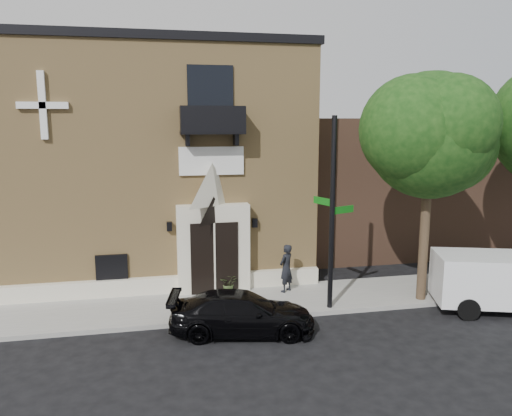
{
  "coord_description": "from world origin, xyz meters",
  "views": [
    {
      "loc": [
        -3.02,
        -14.72,
        6.31
      ],
      "look_at": [
        0.42,
        2.0,
        3.31
      ],
      "focal_mm": 35.0,
      "sensor_mm": 36.0,
      "label": 1
    }
  ],
  "objects_px": {
    "street_sign": "(332,214)",
    "fire_hydrant": "(447,289)",
    "dumpster": "(479,278)",
    "pedestrian_near": "(286,268)",
    "black_sedan": "(242,313)"
  },
  "relations": [
    {
      "from": "black_sedan",
      "to": "street_sign",
      "type": "height_order",
      "value": "street_sign"
    },
    {
      "from": "street_sign",
      "to": "fire_hydrant",
      "type": "relative_size",
      "value": 8.02
    },
    {
      "from": "fire_hydrant",
      "to": "dumpster",
      "type": "bearing_deg",
      "value": 8.69
    },
    {
      "from": "fire_hydrant",
      "to": "dumpster",
      "type": "relative_size",
      "value": 0.37
    },
    {
      "from": "street_sign",
      "to": "dumpster",
      "type": "xyz_separation_m",
      "value": [
        5.64,
        0.06,
        -2.55
      ]
    },
    {
      "from": "black_sedan",
      "to": "dumpster",
      "type": "relative_size",
      "value": 2.03
    },
    {
      "from": "street_sign",
      "to": "fire_hydrant",
      "type": "height_order",
      "value": "street_sign"
    },
    {
      "from": "pedestrian_near",
      "to": "black_sedan",
      "type": "bearing_deg",
      "value": 14.32
    },
    {
      "from": "dumpster",
      "to": "pedestrian_near",
      "type": "relative_size",
      "value": 1.21
    },
    {
      "from": "dumpster",
      "to": "street_sign",
      "type": "bearing_deg",
      "value": 164.29
    },
    {
      "from": "fire_hydrant",
      "to": "dumpster",
      "type": "height_order",
      "value": "dumpster"
    },
    {
      "from": "black_sedan",
      "to": "dumpster",
      "type": "distance_m",
      "value": 8.9
    },
    {
      "from": "dumpster",
      "to": "pedestrian_near",
      "type": "bearing_deg",
      "value": 149.22
    },
    {
      "from": "pedestrian_near",
      "to": "street_sign",
      "type": "bearing_deg",
      "value": 80.96
    },
    {
      "from": "black_sedan",
      "to": "pedestrian_near",
      "type": "height_order",
      "value": "pedestrian_near"
    }
  ]
}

